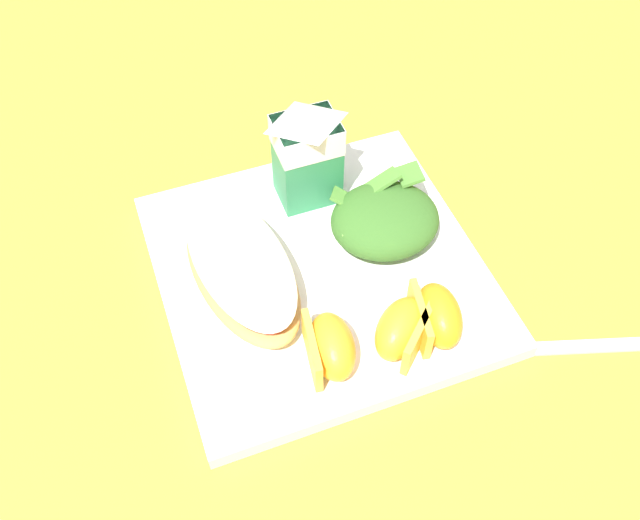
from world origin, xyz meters
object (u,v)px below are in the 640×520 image
at_px(metal_fork, 524,348).
at_px(cheesy_pizza_bread, 241,268).
at_px(white_plate, 320,272).
at_px(orange_wedge_rear, 437,316).
at_px(milk_carton, 307,149).
at_px(orange_wedge_middle, 402,329).
at_px(green_salad_pile, 385,219).
at_px(orange_wedge_front, 330,347).

bearing_deg(metal_fork, cheesy_pizza_bread, 145.22).
height_order(white_plate, orange_wedge_rear, orange_wedge_rear).
bearing_deg(metal_fork, milk_carton, 117.65).
bearing_deg(orange_wedge_rear, orange_wedge_middle, -176.21).
relative_size(white_plate, milk_carton, 2.55).
distance_m(cheesy_pizza_bread, milk_carton, 0.12).
relative_size(white_plate, orange_wedge_middle, 4.08).
distance_m(cheesy_pizza_bread, green_salad_pile, 0.14).
bearing_deg(green_salad_pile, orange_wedge_front, -131.38).
distance_m(white_plate, orange_wedge_middle, 0.11).
bearing_deg(milk_carton, cheesy_pizza_bread, -138.69).
height_order(milk_carton, orange_wedge_rear, milk_carton).
xyz_separation_m(milk_carton, orange_wedge_rear, (0.05, -0.18, -0.04)).
xyz_separation_m(cheesy_pizza_bread, orange_wedge_rear, (0.14, -0.10, 0.00)).
bearing_deg(cheesy_pizza_bread, white_plate, -7.98).
bearing_deg(orange_wedge_front, milk_carton, 75.68).
bearing_deg(orange_wedge_middle, orange_wedge_rear, 3.79).
distance_m(milk_carton, orange_wedge_middle, 0.19).
height_order(cheesy_pizza_bread, metal_fork, cheesy_pizza_bread).
relative_size(orange_wedge_front, orange_wedge_rear, 0.99).
height_order(milk_carton, metal_fork, milk_carton).
xyz_separation_m(cheesy_pizza_bread, orange_wedge_middle, (0.10, -0.11, 0.00)).
bearing_deg(cheesy_pizza_bread, green_salad_pile, 2.58).
height_order(orange_wedge_front, orange_wedge_rear, same).
height_order(orange_wedge_middle, orange_wedge_rear, same).
bearing_deg(orange_wedge_front, orange_wedge_rear, -2.01).
xyz_separation_m(white_plate, cheesy_pizza_bread, (-0.07, 0.01, 0.03)).
height_order(orange_wedge_middle, metal_fork, orange_wedge_middle).
relative_size(milk_carton, orange_wedge_middle, 1.60).
height_order(white_plate, milk_carton, milk_carton).
relative_size(cheesy_pizza_bread, orange_wedge_front, 2.75).
relative_size(cheesy_pizza_bread, metal_fork, 0.96).
bearing_deg(white_plate, metal_fork, -44.35).
xyz_separation_m(green_salad_pile, milk_carton, (-0.05, 0.07, 0.04)).
bearing_deg(orange_wedge_rear, cheesy_pizza_bread, 142.43).
xyz_separation_m(cheesy_pizza_bread, orange_wedge_front, (0.04, -0.10, 0.00)).
bearing_deg(metal_fork, orange_wedge_front, 165.77).
distance_m(orange_wedge_front, orange_wedge_middle, 0.06).
bearing_deg(orange_wedge_middle, metal_fork, -19.43).
distance_m(white_plate, cheesy_pizza_bread, 0.07).
bearing_deg(orange_wedge_middle, orange_wedge_front, 174.93).
relative_size(green_salad_pile, orange_wedge_rear, 1.54).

